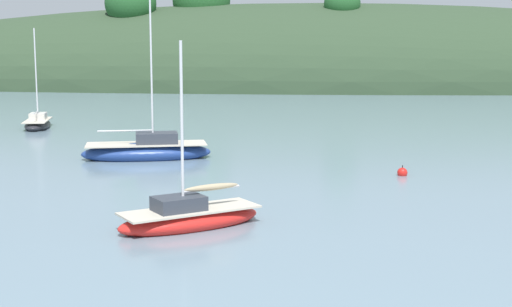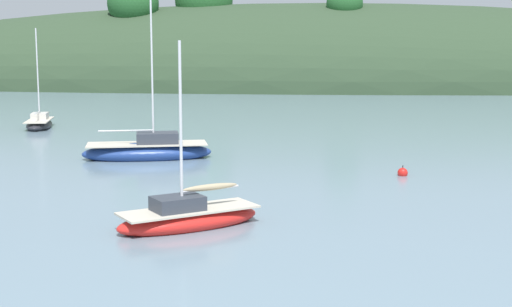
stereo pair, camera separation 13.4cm
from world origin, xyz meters
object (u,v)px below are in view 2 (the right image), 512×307
sailboat_white_near (39,123)px  mooring_buoy_inner (403,173)px  sailboat_orange_cutter (148,151)px  sailboat_blue_center (188,217)px

sailboat_white_near → mooring_buoy_inner: sailboat_white_near is taller
mooring_buoy_inner → sailboat_white_near: bearing=144.3°
sailboat_orange_cutter → mooring_buoy_inner: (11.99, -3.63, -0.26)m
sailboat_orange_cutter → mooring_buoy_inner: size_ratio=15.46×
sailboat_orange_cutter → sailboat_blue_center: (4.51, -13.31, -0.07)m
sailboat_white_near → mooring_buoy_inner: (22.62, -16.23, -0.19)m
sailboat_orange_cutter → sailboat_white_near: sailboat_orange_cutter is taller
sailboat_orange_cutter → sailboat_blue_center: size_ratio=1.44×
sailboat_blue_center → mooring_buoy_inner: 12.23m
sailboat_blue_center → sailboat_white_near: 30.01m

